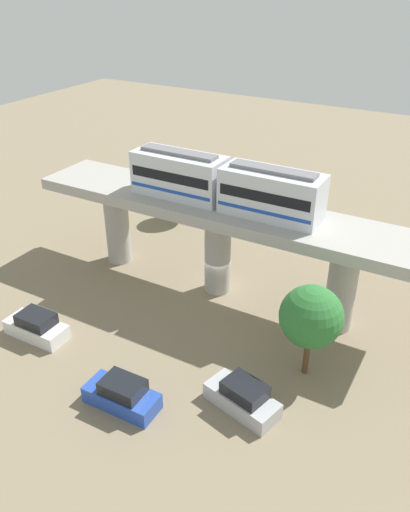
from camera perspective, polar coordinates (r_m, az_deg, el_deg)
ground_plane at (r=39.08m, az=1.34°, el=-3.65°), size 120.00×120.00×0.00m
viaduct at (r=36.45m, az=1.44°, el=3.35°), size 5.20×28.00×6.97m
train at (r=35.00m, az=2.05°, el=7.93°), size 2.64×13.55×3.24m
parked_car_white at (r=35.77m, az=-17.98°, el=-7.37°), size 1.86×4.23×1.76m
parked_car_silver at (r=29.33m, az=4.15°, el=-15.23°), size 2.77×4.51×1.76m
parked_car_blue at (r=29.76m, az=-9.07°, el=-14.79°), size 1.88×4.24×1.76m
tree_near_viaduct at (r=29.91m, az=11.55°, el=-6.55°), size 3.65×3.65×5.89m
tree_mid_lot at (r=48.61m, az=-2.91°, el=7.17°), size 3.20×3.20×4.55m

